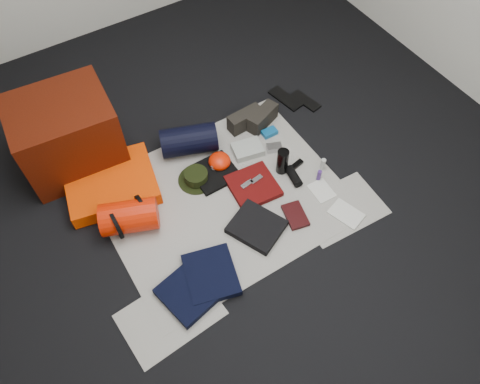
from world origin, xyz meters
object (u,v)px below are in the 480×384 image
red_cabinet (67,135)px  compact_camera (274,148)px  stuff_sack (129,217)px  water_bottle (282,161)px  navy_duffel (189,140)px  sleeping_pad (111,184)px  paperback_book (295,215)px

red_cabinet → compact_camera: red_cabinet is taller
stuff_sack → water_bottle: bearing=-7.8°
navy_duffel → compact_camera: 0.64m
compact_camera → red_cabinet: bearing=172.9°
navy_duffel → stuff_sack: bearing=-129.6°
sleeping_pad → compact_camera: bearing=-14.9°
compact_camera → paperback_book: (-0.21, -0.57, -0.01)m
compact_camera → paperback_book: compact_camera is taller
red_cabinet → navy_duffel: bearing=-21.1°
stuff_sack → paperback_book: stuff_sack is taller
water_bottle → sleeping_pad: bearing=155.6°
navy_duffel → water_bottle: navy_duffel is taller
sleeping_pad → water_bottle: bearing=-24.4°
water_bottle → compact_camera: 0.22m
red_cabinet → navy_duffel: 0.85m
sleeping_pad → water_bottle: water_bottle is taller
stuff_sack → navy_duffel: bearing=30.0°
navy_duffel → water_bottle: size_ratio=1.94×
red_cabinet → stuff_sack: red_cabinet is taller
compact_camera → paperback_book: 0.60m
stuff_sack → water_bottle: size_ratio=1.75×
red_cabinet → compact_camera: bearing=-23.8°
navy_duffel → paperback_book: bearing=-49.7°
water_bottle → paperback_book: bearing=-111.4°
red_cabinet → navy_duffel: (0.75, -0.36, -0.17)m
sleeping_pad → water_bottle: (1.11, -0.50, 0.05)m
navy_duffel → sleeping_pad: bearing=-157.6°
red_cabinet → water_bottle: (1.22, -0.89, -0.17)m
water_bottle → compact_camera: bearing=71.3°
stuff_sack → water_bottle: 1.13m
stuff_sack → compact_camera: bearing=1.8°
stuff_sack → paperback_book: bearing=-28.5°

